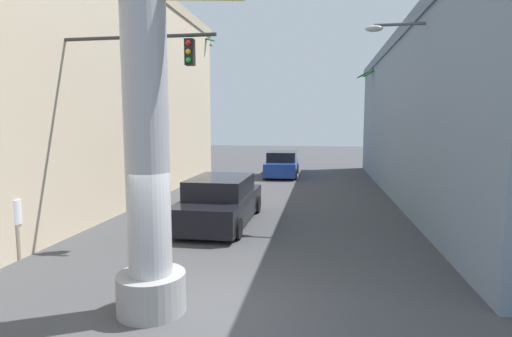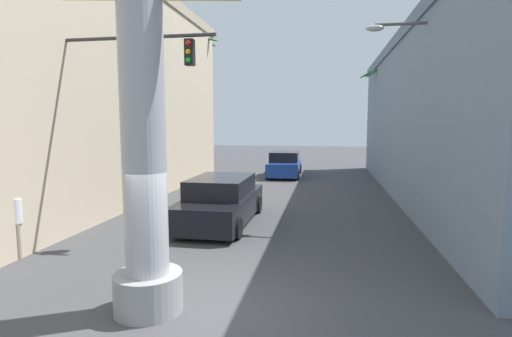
# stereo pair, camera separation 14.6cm
# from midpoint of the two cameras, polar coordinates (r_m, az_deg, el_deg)

# --- Properties ---
(ground_plane) EXTENTS (85.20, 85.20, 0.00)m
(ground_plane) POSITION_cam_midpoint_polar(r_m,az_deg,el_deg) (16.79, 2.46, -4.97)
(ground_plane) COLOR #424244
(building_left) EXTENTS (8.00, 25.13, 9.36)m
(building_left) POSITION_cam_midpoint_polar(r_m,az_deg,el_deg) (17.52, -31.20, 10.01)
(building_left) COLOR #C6B293
(building_left) RESTS_ON ground
(building_right) EXTENTS (8.84, 23.91, 7.23)m
(building_right) POSITION_cam_midpoint_polar(r_m,az_deg,el_deg) (20.26, 30.77, 6.40)
(building_right) COLOR slate
(building_right) RESTS_ON ground
(neon_sign_pole) EXTENTS (3.29, 1.21, 11.04)m
(neon_sign_pole) POSITION_cam_midpoint_polar(r_m,az_deg,el_deg) (7.28, -16.42, 20.91)
(neon_sign_pole) COLOR #9E9EA3
(neon_sign_pole) RESTS_ON ground
(street_lamp) EXTENTS (2.83, 0.28, 6.53)m
(street_lamp) POSITION_cam_midpoint_polar(r_m,az_deg,el_deg) (13.76, 24.20, 8.83)
(street_lamp) COLOR #59595E
(street_lamp) RESTS_ON ground
(traffic_light_mast) EXTENTS (5.02, 0.32, 5.80)m
(traffic_light_mast) POSITION_cam_midpoint_polar(r_m,az_deg,el_deg) (12.39, -21.62, 9.54)
(traffic_light_mast) COLOR #333333
(traffic_light_mast) RESTS_ON ground
(car_lead) EXTENTS (2.11, 4.97, 1.56)m
(car_lead) POSITION_cam_midpoint_polar(r_m,az_deg,el_deg) (13.40, -5.38, -4.71)
(car_lead) COLOR black
(car_lead) RESTS_ON ground
(car_far) EXTENTS (2.11, 4.72, 1.56)m
(car_far) POSITION_cam_midpoint_polar(r_m,az_deg,el_deg) (25.29, 3.56, 0.58)
(car_far) COLOR black
(car_far) RESTS_ON ground
(palm_tree_far_right) EXTENTS (3.31, 3.30, 7.00)m
(palm_tree_far_right) POSITION_cam_midpoint_polar(r_m,az_deg,el_deg) (26.39, 17.77, 8.52)
(palm_tree_far_right) COLOR brown
(palm_tree_far_right) RESTS_ON ground
(palm_tree_far_left) EXTENTS (2.96, 2.97, 8.94)m
(palm_tree_far_left) POSITION_cam_midpoint_polar(r_m,az_deg,el_deg) (26.30, -9.01, 11.06)
(palm_tree_far_left) COLOR brown
(palm_tree_far_left) RESTS_ON ground
(pedestrian_curb_left) EXTENTS (0.47, 0.47, 1.71)m
(pedestrian_curb_left) POSITION_cam_midpoint_polar(r_m,az_deg,el_deg) (11.47, -31.59, -6.22)
(pedestrian_curb_left) COLOR gray
(pedestrian_curb_left) RESTS_ON ground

